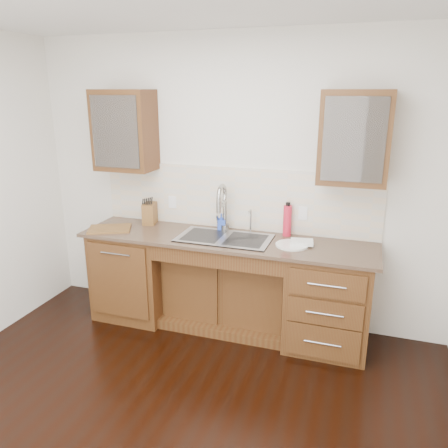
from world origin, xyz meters
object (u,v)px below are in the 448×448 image
(plate, at_px, (292,245))
(cutting_board, at_px, (110,229))
(water_bottle, at_px, (287,221))
(knife_block, at_px, (150,213))
(soap_bottle, at_px, (221,222))

(plate, xyz_separation_m, cutting_board, (-1.74, -0.09, 0.00))
(water_bottle, bearing_deg, knife_block, -177.85)
(plate, bearing_deg, water_bottle, 109.53)
(plate, height_order, cutting_board, cutting_board)
(soap_bottle, distance_m, water_bottle, 0.63)
(knife_block, distance_m, cutting_board, 0.42)
(cutting_board, bearing_deg, knife_block, 47.86)
(soap_bottle, xyz_separation_m, knife_block, (-0.75, -0.02, 0.02))
(water_bottle, bearing_deg, cutting_board, -167.79)
(cutting_board, bearing_deg, plate, 3.06)
(water_bottle, relative_size, knife_block, 1.37)
(soap_bottle, relative_size, water_bottle, 0.57)
(water_bottle, height_order, cutting_board, water_bottle)
(plate, xyz_separation_m, knife_block, (-1.47, 0.21, 0.10))
(cutting_board, bearing_deg, water_bottle, 12.21)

